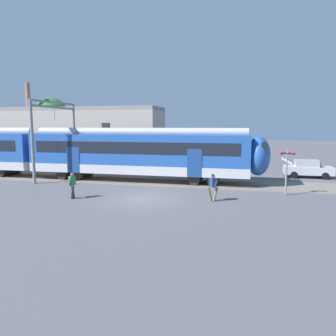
{
  "coord_description": "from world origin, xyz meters",
  "views": [
    {
      "loc": [
        6.16,
        -19.03,
        4.61
      ],
      "look_at": [
        1.02,
        2.85,
        1.6
      ],
      "focal_mm": 35.0,
      "sensor_mm": 36.0,
      "label": 1
    }
  ],
  "objects_px": {
    "pedestrian_green": "(72,183)",
    "commuter_train": "(45,151)",
    "crossing_signal": "(287,165)",
    "parked_car_silver": "(308,169)",
    "pedestrian_navy": "(213,185)"
  },
  "relations": [
    {
      "from": "pedestrian_green",
      "to": "pedestrian_navy",
      "type": "relative_size",
      "value": 1.0
    },
    {
      "from": "commuter_train",
      "to": "parked_car_silver",
      "type": "distance_m",
      "value": 23.01
    },
    {
      "from": "pedestrian_green",
      "to": "crossing_signal",
      "type": "distance_m",
      "value": 13.74
    },
    {
      "from": "commuter_train",
      "to": "pedestrian_navy",
      "type": "distance_m",
      "value": 16.42
    },
    {
      "from": "pedestrian_green",
      "to": "crossing_signal",
      "type": "height_order",
      "value": "crossing_signal"
    },
    {
      "from": "pedestrian_green",
      "to": "parked_car_silver",
      "type": "relative_size",
      "value": 0.42
    },
    {
      "from": "commuter_train",
      "to": "pedestrian_green",
      "type": "height_order",
      "value": "commuter_train"
    },
    {
      "from": "commuter_train",
      "to": "crossing_signal",
      "type": "relative_size",
      "value": 12.68
    },
    {
      "from": "commuter_train",
      "to": "pedestrian_green",
      "type": "xyz_separation_m",
      "value": [
        6.65,
        -7.19,
        -1.26
      ]
    },
    {
      "from": "pedestrian_navy",
      "to": "pedestrian_green",
      "type": "bearing_deg",
      "value": -171.7
    },
    {
      "from": "parked_car_silver",
      "to": "crossing_signal",
      "type": "bearing_deg",
      "value": -108.78
    },
    {
      "from": "pedestrian_navy",
      "to": "crossing_signal",
      "type": "height_order",
      "value": "crossing_signal"
    },
    {
      "from": "commuter_train",
      "to": "pedestrian_navy",
      "type": "relative_size",
      "value": 22.83
    },
    {
      "from": "pedestrian_green",
      "to": "commuter_train",
      "type": "bearing_deg",
      "value": 132.73
    },
    {
      "from": "parked_car_silver",
      "to": "crossing_signal",
      "type": "distance_m",
      "value": 8.51
    }
  ]
}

